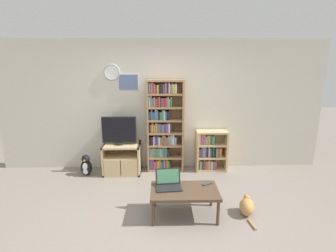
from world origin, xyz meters
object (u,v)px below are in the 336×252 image
Objects in this scene: television at (119,131)px; remote_near_laptop at (207,184)px; bookshelf_short at (209,151)px; penguin_figurine at (86,166)px; bookshelf_tall at (163,126)px; laptop at (168,183)px; coffee_table at (184,192)px; tv_stand at (122,158)px; cat at (247,206)px.

television is 4.08× the size of remote_near_laptop.
penguin_figurine is at bearing -174.53° from bookshelf_short.
bookshelf_tall is 4.75× the size of laptop.
bookshelf_tall is 1.79m from coffee_table.
bookshelf_tall is at bearing 174.72° from remote_near_laptop.
tv_stand is 2.53m from cat.
bookshelf_short is 2.47m from penguin_figurine.
remote_near_laptop is 2.51m from penguin_figurine.
bookshelf_tall is at bearing 86.99° from laptop.
television is at bearing -160.77° from remote_near_laptop.
penguin_figurine reaches higher than cat.
bookshelf_short is 1.98× the size of penguin_figurine.
penguin_figurine is at bearing 166.98° from cat.
television reaches higher than laptop.
bookshelf_short is 1.45× the size of cat.
bookshelf_tall is at bearing 10.50° from tv_stand.
television is 1.97m from coffee_table.
penguin_figurine is at bearing -171.59° from tv_stand.
television reaches higher than bookshelf_short.
bookshelf_tall reaches higher than television.
cat is 3.06m from penguin_figurine.
coffee_table is (0.29, -1.67, -0.56)m from bookshelf_tall.
laptop is 2.39× the size of remote_near_laptop.
tv_stand is at bearing -175.69° from bookshelf_short.
coffee_table is at bearing -111.40° from bookshelf_short.
penguin_figurine is at bearing -170.88° from television.
penguin_figurine is at bearing -170.46° from bookshelf_tall.
bookshelf_short reaches higher than laptop.
bookshelf_tall reaches higher than penguin_figurine.
bookshelf_tall reaches higher than coffee_table.
cat is at bearing 47.60° from remote_near_laptop.
laptop is 0.68× the size of cat.
tv_stand is at bearing 8.41° from penguin_figurine.
coffee_table is (1.11, -1.52, 0.06)m from tv_stand.
coffee_table is (-0.65, -1.65, -0.04)m from bookshelf_short.
laptop is at bearing 157.68° from coffee_table.
bookshelf_short is at bearing 113.64° from cat.
remote_near_laptop reaches higher than coffee_table.
laptop is (-0.23, 0.09, 0.11)m from coffee_table.
bookshelf_tall is 3.22× the size of cat.
cat is (1.21, -1.66, -0.80)m from bookshelf_tall.
bookshelf_tall is 1.73m from remote_near_laptop.
cat is 1.37× the size of penguin_figurine.
cat is at bearing -9.53° from laptop.
laptop is at bearing -40.03° from penguin_figurine.
tv_stand is at bearing -5.77° from television.
remote_near_laptop is (0.58, 0.06, -0.05)m from laptop.
bookshelf_tall is at bearing 9.87° from television.
tv_stand is 0.57m from television.
laptop is 2.08m from penguin_figurine.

